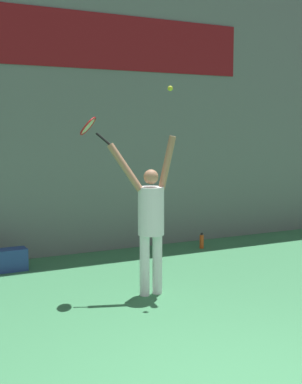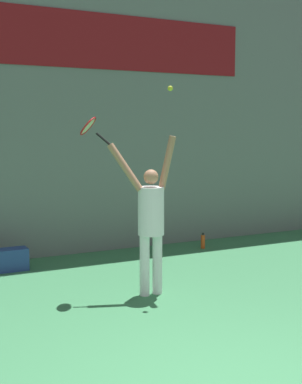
{
  "view_description": "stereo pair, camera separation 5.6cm",
  "coord_description": "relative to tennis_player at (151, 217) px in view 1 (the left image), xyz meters",
  "views": [
    {
      "loc": [
        -2.49,
        -3.14,
        2.16
      ],
      "look_at": [
        0.66,
        2.99,
        1.37
      ],
      "focal_mm": 50.0,
      "sensor_mm": 36.0,
      "label": 1
    },
    {
      "loc": [
        -2.44,
        -3.16,
        2.16
      ],
      "look_at": [
        0.66,
        2.99,
        1.37
      ],
      "focal_mm": 50.0,
      "sensor_mm": 36.0,
      "label": 2
    }
  ],
  "objects": [
    {
      "name": "tennis_ball",
      "position": [
        0.23,
        -0.1,
        1.66
      ],
      "size": [
        0.07,
        0.07,
        0.07
      ],
      "color": "#CCDB2D"
    },
    {
      "name": "tennis_player",
      "position": [
        0.0,
        0.0,
        0.0
      ],
      "size": [
        0.85,
        0.48,
        2.1
      ],
      "color": "white",
      "rests_on": "ground_plane"
    },
    {
      "name": "water_bottle",
      "position": [
        2.12,
        2.06,
        -0.91
      ],
      "size": [
        0.08,
        0.08,
        0.29
      ],
      "color": "#D84C19",
      "rests_on": "ground_plane"
    },
    {
      "name": "tennis_racket",
      "position": [
        -0.68,
        0.4,
        1.16
      ],
      "size": [
        0.43,
        0.37,
        0.37
      ],
      "color": "black"
    },
    {
      "name": "sponsor_banner",
      "position": [
        -0.66,
        2.69,
        2.66
      ],
      "size": [
        7.73,
        0.02,
        0.95
      ],
      "color": "maroon"
    },
    {
      "name": "equipment_bag",
      "position": [
        -1.53,
        2.06,
        -0.87
      ],
      "size": [
        0.78,
        0.28,
        0.35
      ],
      "color": "navy",
      "rests_on": "ground_plane"
    },
    {
      "name": "back_wall",
      "position": [
        -0.66,
        2.75,
        1.46
      ],
      "size": [
        18.0,
        0.1,
        5.0
      ],
      "color": "slate",
      "rests_on": "ground_plane"
    }
  ]
}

